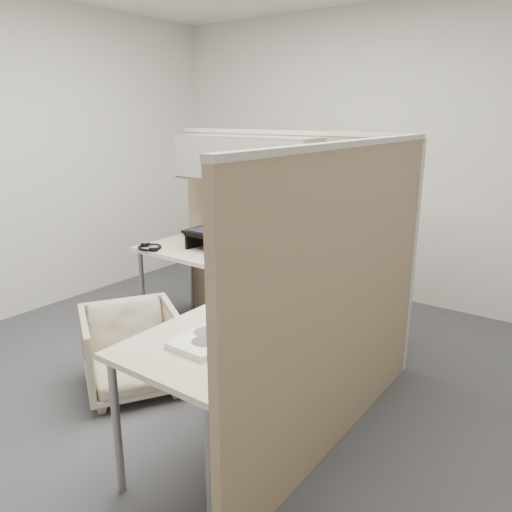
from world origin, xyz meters
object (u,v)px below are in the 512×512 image
Objects in this scene: monitor_left at (298,223)px; keyboard at (269,270)px; desk at (248,285)px; office_chair at (131,346)px.

keyboard is (0.00, -0.35, -0.26)m from monitor_left.
monitor_left reaches higher than keyboard.
monitor_left is (0.03, 0.55, 0.32)m from desk.
desk is at bearing -79.09° from keyboard.
office_chair is 1.25× the size of keyboard.
keyboard reaches higher than office_chair.
desk is 0.21m from keyboard.
monitor_left reaches higher than office_chair.
monitor_left is (0.58, 1.08, 0.70)m from office_chair.
keyboard reaches higher than desk.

